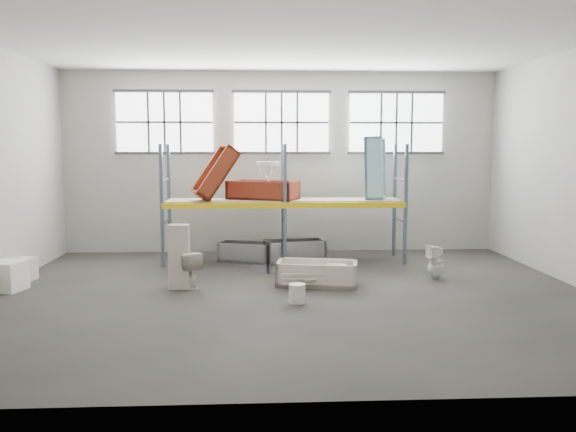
{
  "coord_description": "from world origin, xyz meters",
  "views": [
    {
      "loc": [
        -0.67,
        -11.43,
        2.91
      ],
      "look_at": [
        0.0,
        1.5,
        1.4
      ],
      "focal_mm": 36.65,
      "sensor_mm": 36.0,
      "label": 1
    }
  ],
  "objects": [
    {
      "name": "rack_upright_mb",
      "position": [
        0.0,
        4.1,
        1.5
      ],
      "size": [
        0.08,
        0.08,
        3.0
      ],
      "primitive_type": "cube",
      "color": "slate",
      "rests_on": "floor"
    },
    {
      "name": "sink_on_shelf",
      "position": [
        -0.4,
        3.39,
        2.09
      ],
      "size": [
        0.68,
        0.59,
        0.52
      ],
      "primitive_type": "imported",
      "rotation": [
        0.0,
        0.0,
        0.27
      ],
      "color": "white",
      "rests_on": "rust_tub_flat"
    },
    {
      "name": "rust_tub_flat",
      "position": [
        -0.53,
        3.61,
        1.82
      ],
      "size": [
        1.93,
        1.47,
        0.49
      ],
      "primitive_type": null,
      "rotation": [
        0.0,
        0.0,
        -0.43
      ],
      "color": "maroon",
      "rests_on": "shelf_deck"
    },
    {
      "name": "bathtub_beige",
      "position": [
        0.58,
        0.8,
        0.25
      ],
      "size": [
        1.81,
        1.1,
        0.5
      ],
      "primitive_type": null,
      "rotation": [
        0.0,
        0.0,
        -0.19
      ],
      "color": "beige",
      "rests_on": "floor"
    },
    {
      "name": "cistern_spare",
      "position": [
        0.98,
        0.64,
        0.28
      ],
      "size": [
        0.45,
        0.34,
        0.38
      ],
      "primitive_type": "cube",
      "rotation": [
        0.0,
        0.0,
        -0.44
      ],
      "color": "beige",
      "rests_on": "bathtub_beige"
    },
    {
      "name": "steel_tub_right",
      "position": [
        0.27,
        3.44,
        0.28
      ],
      "size": [
        1.61,
        0.99,
        0.55
      ],
      "primitive_type": null,
      "rotation": [
        0.0,
        0.0,
        0.21
      ],
      "color": "#9C9EA3",
      "rests_on": "floor"
    },
    {
      "name": "cistern_tall",
      "position": [
        -2.3,
        0.63,
        0.67
      ],
      "size": [
        0.43,
        0.28,
        1.34
      ],
      "primitive_type": "cube",
      "rotation": [
        0.0,
        0.0,
        0.0
      ],
      "color": "beige",
      "rests_on": "floor"
    },
    {
      "name": "toilet_white",
      "position": [
        3.29,
        1.26,
        0.38
      ],
      "size": [
        0.41,
        0.4,
        0.76
      ],
      "primitive_type": "imported",
      "rotation": [
        0.0,
        0.0,
        -1.38
      ],
      "color": "white",
      "rests_on": "floor"
    },
    {
      "name": "blue_tub_upright",
      "position": [
        2.35,
        3.52,
        2.4
      ],
      "size": [
        0.72,
        0.87,
        1.6
      ],
      "primitive_type": null,
      "rotation": [
        0.0,
        1.54,
        -0.33
      ],
      "color": "#84B4C7",
      "rests_on": "shelf_deck"
    },
    {
      "name": "window_left",
      "position": [
        -3.2,
        4.94,
        3.6
      ],
      "size": [
        2.6,
        0.04,
        1.6
      ],
      "primitive_type": "cube",
      "color": "white",
      "rests_on": "wall_back"
    },
    {
      "name": "steel_tub_left",
      "position": [
        -0.98,
        3.53,
        0.25
      ],
      "size": [
        1.47,
        1.03,
        0.49
      ],
      "primitive_type": null,
      "rotation": [
        0.0,
        0.0,
        -0.34
      ],
      "color": "#A9ABB1",
      "rests_on": "floor"
    },
    {
      "name": "rack_upright_la",
      "position": [
        -3.0,
        2.9,
        1.5
      ],
      "size": [
        0.08,
        0.08,
        3.0
      ],
      "primitive_type": "cube",
      "color": "slate",
      "rests_on": "floor"
    },
    {
      "name": "toilet_beige",
      "position": [
        -2.12,
        0.76,
        0.38
      ],
      "size": [
        0.66,
        0.85,
        0.76
      ],
      "primitive_type": "imported",
      "rotation": [
        0.0,
        0.0,
        3.5
      ],
      "color": "silver",
      "rests_on": "floor"
    },
    {
      "name": "window_mid",
      "position": [
        0.0,
        4.94,
        3.6
      ],
      "size": [
        2.6,
        0.04,
        1.6
      ],
      "primitive_type": "cube",
      "color": "white",
      "rests_on": "wall_back"
    },
    {
      "name": "wall_back",
      "position": [
        0.0,
        5.05,
        2.5
      ],
      "size": [
        12.0,
        0.1,
        5.0
      ],
      "primitive_type": "cube",
      "color": "#9D9C92",
      "rests_on": "ground"
    },
    {
      "name": "shelf_deck",
      "position": [
        0.0,
        3.5,
        1.58
      ],
      "size": [
        5.9,
        1.1,
        0.03
      ],
      "primitive_type": "cube",
      "color": "gray",
      "rests_on": "floor"
    },
    {
      "name": "rack_upright_lb",
      "position": [
        -3.0,
        4.1,
        1.5
      ],
      "size": [
        0.08,
        0.08,
        3.0
      ],
      "primitive_type": "cube",
      "color": "slate",
      "rests_on": "floor"
    },
    {
      "name": "wet_patch",
      "position": [
        0.0,
        2.7,
        0.0
      ],
      "size": [
        1.8,
        1.8,
        0.0
      ],
      "primitive_type": "cylinder",
      "color": "black",
      "rests_on": "floor"
    },
    {
      "name": "carton_near",
      "position": [
        -5.84,
        0.64,
        0.3
      ],
      "size": [
        0.83,
        0.76,
        0.6
      ],
      "primitive_type": "cube",
      "rotation": [
        0.0,
        0.0,
        -0.26
      ],
      "color": "white",
      "rests_on": "floor"
    },
    {
      "name": "rack_upright_rb",
      "position": [
        3.0,
        4.1,
        1.5
      ],
      "size": [
        0.08,
        0.08,
        3.0
      ],
      "primitive_type": "cube",
      "color": "slate",
      "rests_on": "floor"
    },
    {
      "name": "rack_upright_ma",
      "position": [
        0.0,
        2.9,
        1.5
      ],
      "size": [
        0.08,
        0.08,
        3.0
      ],
      "primitive_type": "cube",
      "color": "slate",
      "rests_on": "floor"
    },
    {
      "name": "window_right",
      "position": [
        3.2,
        4.94,
        3.6
      ],
      "size": [
        2.6,
        0.04,
        1.6
      ],
      "primitive_type": "cube",
      "color": "white",
      "rests_on": "wall_back"
    },
    {
      "name": "sink_in_tub",
      "position": [
        0.38,
        0.5,
        0.16
      ],
      "size": [
        0.46,
        0.46,
        0.15
      ],
      "primitive_type": "imported",
      "rotation": [
        0.0,
        0.0,
        0.06
      ],
      "color": "beige",
      "rests_on": "bathtub_beige"
    },
    {
      "name": "floor",
      "position": [
        0.0,
        0.0,
        -0.05
      ],
      "size": [
        12.0,
        10.0,
        0.1
      ],
      "primitive_type": "cube",
      "color": "#423E38",
      "rests_on": "ground"
    },
    {
      "name": "rack_beam_front",
      "position": [
        0.0,
        2.9,
        1.5
      ],
      "size": [
        6.0,
        0.1,
        0.14
      ],
      "primitive_type": "cube",
      "color": "yellow",
      "rests_on": "floor"
    },
    {
      "name": "rack_beam_back",
      "position": [
        0.0,
        4.1,
        1.5
      ],
      "size": [
        6.0,
        0.1,
        0.14
      ],
      "primitive_type": "cube",
      "color": "yellow",
      "rests_on": "floor"
    },
    {
      "name": "ceiling",
      "position": [
        0.0,
        0.0,
        5.05
      ],
      "size": [
        12.0,
        10.0,
        0.1
      ],
      "primitive_type": "cube",
      "color": "silver",
      "rests_on": "ground"
    },
    {
      "name": "carton_far",
      "position": [
        -5.93,
        1.5,
        0.25
      ],
      "size": [
        0.72,
        0.72,
        0.5
      ],
      "primitive_type": "cube",
      "rotation": [
        0.0,
        0.0,
        -0.22
      ],
      "color": "beige",
      "rests_on": "floor"
    },
    {
      "name": "bucket",
      "position": [
        0.06,
        -0.65,
        0.18
      ],
      "size": [
        0.41,
        0.41,
        0.36
      ],
      "primitive_type": "cylinder",
      "rotation": [
        0.0,
        0.0,
        0.41
      ],
      "color": "silver",
      "rests_on": "floor"
    },
    {
      "name": "rust_tub_tilted",
      "position": [
        -1.72,
        3.29,
        2.29
      ],
      "size": [
        1.31,
        1.02,
        1.41
      ],
      "primitive_type": null,
      "rotation": [
        0.0,
        -0.96,
        0.35
      ],
      "color": "maroon",
      "rests_on": "shelf_deck"
    },
    {
      "name": "wall_front",
      "position": [
        0.0,
        -5.05,
        2.5
      ],
      "size": [
        12.0,
        0.1,
        5.0
      ],
      "primitive_type": "cube",
      "color": "#B9B7AB",
      "rests_on": "ground"
    },
    {
      "name": "rack_upright_ra",
      "position": [
        3.0,
        2.9,
        1.5
      ],
      "size": [
        0.08,
        0.08,
        3.0
      ],
      "primitive_type": "cube",
      "color": "slate",
      "rests_on": "floor"
    }
  ]
}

